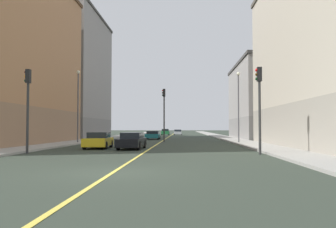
# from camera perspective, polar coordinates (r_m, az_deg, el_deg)

# --- Properties ---
(ground_plane) EXTENTS (400.00, 400.00, 0.00)m
(ground_plane) POSITION_cam_1_polar(r_m,az_deg,el_deg) (13.28, -9.10, -9.55)
(ground_plane) COLOR #2E372D
(ground_plane) RESTS_ON ground
(sidewalk_left) EXTENTS (2.98, 168.00, 0.15)m
(sidewalk_left) POSITION_cam_1_polar(r_m,az_deg,el_deg) (62.29, 8.73, -3.71)
(sidewalk_left) COLOR #9E9B93
(sidewalk_left) RESTS_ON ground
(sidewalk_right) EXTENTS (2.98, 168.00, 0.15)m
(sidewalk_right) POSITION_cam_1_polar(r_m,az_deg,el_deg) (63.08, -8.45, -3.69)
(sidewalk_right) COLOR #9E9B93
(sidewalk_right) RESTS_ON ground
(lane_center_stripe) EXTENTS (0.16, 154.00, 0.01)m
(lane_center_stripe) POSITION_cam_1_polar(r_m,az_deg,el_deg) (61.98, 0.09, -3.80)
(lane_center_stripe) COLOR #E5D14C
(lane_center_stripe) RESTS_ON ground
(building_left_mid) EXTENTS (11.63, 19.26, 11.46)m
(building_left_mid) POSITION_cam_1_polar(r_m,az_deg,el_deg) (55.01, 17.13, 2.07)
(building_left_mid) COLOR gray
(building_left_mid) RESTS_ON ground
(building_right_midblock) EXTENTS (11.63, 18.59, 19.90)m
(building_right_midblock) POSITION_cam_1_polar(r_m,az_deg,el_deg) (58.84, -16.58, 5.93)
(building_right_midblock) COLOR slate
(building_right_midblock) RESTS_ON ground
(traffic_light_left_near) EXTENTS (0.40, 0.32, 5.52)m
(traffic_light_left_near) POSITION_cam_1_polar(r_m,az_deg,el_deg) (22.61, 14.80, 2.67)
(traffic_light_left_near) COLOR #2D2D2D
(traffic_light_left_near) RESTS_ON ground
(traffic_light_right_near) EXTENTS (0.40, 0.32, 5.49)m
(traffic_light_right_near) POSITION_cam_1_polar(r_m,az_deg,el_deg) (24.30, -22.12, 2.39)
(traffic_light_right_near) COLOR #2D2D2D
(traffic_light_right_near) RESTS_ON ground
(traffic_light_median_far) EXTENTS (0.40, 0.32, 6.25)m
(traffic_light_median_far) POSITION_cam_1_polar(r_m,az_deg,el_deg) (40.71, -0.66, 1.04)
(traffic_light_median_far) COLOR #2D2D2D
(traffic_light_median_far) RESTS_ON ground
(street_lamp_left_near) EXTENTS (0.36, 0.36, 7.41)m
(street_lamp_left_near) POSITION_cam_1_polar(r_m,az_deg,el_deg) (37.21, 11.53, 2.31)
(street_lamp_left_near) COLOR #4C4C51
(street_lamp_left_near) RESTS_ON ground
(street_lamp_right_near) EXTENTS (0.36, 0.36, 7.60)m
(street_lamp_right_near) POSITION_cam_1_polar(r_m,az_deg,el_deg) (37.74, -14.61, 2.42)
(street_lamp_right_near) COLOR #4C4C51
(street_lamp_right_near) RESTS_ON ground
(car_silver) EXTENTS (1.80, 4.61, 1.23)m
(car_silver) POSITION_cam_1_polar(r_m,az_deg,el_deg) (78.01, 1.62, -3.03)
(car_silver) COLOR silver
(car_silver) RESTS_ON ground
(car_teal) EXTENTS (1.97, 4.46, 1.21)m
(car_teal) POSITION_cam_1_polar(r_m,az_deg,el_deg) (50.17, -2.51, -3.49)
(car_teal) COLOR #196670
(car_teal) RESTS_ON ground
(car_black) EXTENTS (1.90, 4.57, 1.30)m
(car_black) POSITION_cam_1_polar(r_m,az_deg,el_deg) (27.50, -5.96, -4.42)
(car_black) COLOR black
(car_black) RESTS_ON ground
(car_yellow) EXTENTS (1.98, 4.25, 1.31)m
(car_yellow) POSITION_cam_1_polar(r_m,az_deg,el_deg) (28.70, -11.37, -4.30)
(car_yellow) COLOR gold
(car_yellow) RESTS_ON ground
(car_green) EXTENTS (1.81, 4.39, 1.38)m
(car_green) POSITION_cam_1_polar(r_m,az_deg,el_deg) (77.52, -0.44, -3.00)
(car_green) COLOR #1E6B38
(car_green) RESTS_ON ground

